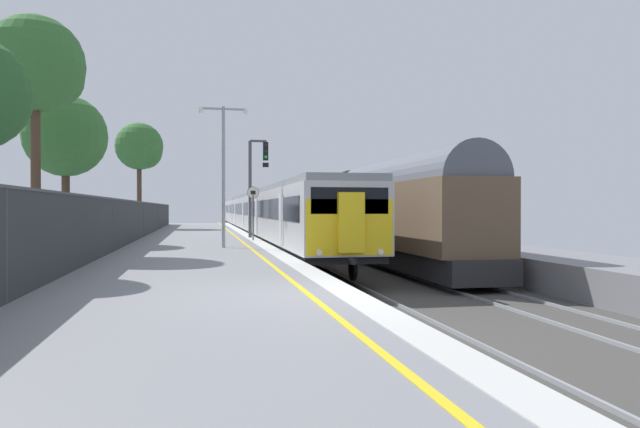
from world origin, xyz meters
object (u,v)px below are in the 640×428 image
Objects in this scene: background_tree_centre at (39,68)px; background_tree_right at (141,148)px; freight_train_adjacent_track at (356,209)px; signal_gantry at (255,177)px; platform_lamp_mid at (223,164)px; commuter_train_at_platform at (256,213)px; background_tree_left at (67,138)px; speed_limit_sign at (253,206)px.

background_tree_right is (0.95, 26.43, -0.19)m from background_tree_centre.
signal_gantry is (-5.49, 0.92, 1.75)m from freight_train_adjacent_track.
background_tree_right is at bearing 102.75° from platform_lamp_mid.
background_tree_left reaches higher than commuter_train_at_platform.
background_tree_centre reaches higher than signal_gantry.
background_tree_right is (-7.67, 17.26, 3.17)m from signal_gantry.
signal_gantry is 19.15m from background_tree_right.
speed_limit_sign is 9.08m from background_tree_left.
background_tree_left is at bearing -157.78° from signal_gantry.
freight_train_adjacent_track is at bearing -54.08° from background_tree_right.
background_tree_left is (-6.88, 4.24, 1.43)m from platform_lamp_mid.
background_tree_centre is at bearing -92.06° from background_tree_right.
background_tree_centre is at bearing -143.33° from speed_limit_sign.
signal_gantry is at bearing 46.74° from background_tree_centre.
background_tree_right is at bearing 86.72° from background_tree_left.
speed_limit_sign is at bearing 36.67° from background_tree_centre.
signal_gantry is at bearing 170.53° from freight_train_adjacent_track.
speed_limit_sign is 0.31× the size of background_tree_centre.
background_tree_left is at bearing -175.90° from speed_limit_sign.
background_tree_right reaches higher than platform_lamp_mid.
background_tree_centre is at bearing -168.84° from platform_lamp_mid.
background_tree_right is (-9.16, 2.00, 5.22)m from commuter_train_at_platform.
freight_train_adjacent_track is 3.51× the size of background_tree_centre.
background_tree_right is at bearing 113.98° from signal_gantry.
background_tree_centre is (-8.27, -6.15, 4.97)m from speed_limit_sign.
speed_limit_sign is 5.38m from platform_lamp_mid.
freight_train_adjacent_track is at bearing 30.31° from background_tree_centre.
background_tree_right is (-7.31, 20.27, 4.79)m from speed_limit_sign.
background_tree_right reaches higher than background_tree_centre.
background_tree_centre reaches higher than background_tree_left.
commuter_train_at_platform is at bearing -12.34° from background_tree_right.
platform_lamp_mid is at bearing -98.55° from commuter_train_at_platform.
commuter_train_at_platform is at bearing 103.91° from freight_train_adjacent_track.
signal_gantry is at bearing -95.56° from commuter_train_at_platform.
commuter_train_at_platform is at bearing 81.45° from platform_lamp_mid.
background_tree_left is 0.79× the size of background_tree_centre.
background_tree_centre reaches higher than freight_train_adjacent_track.
background_tree_left is at bearing -118.75° from commuter_train_at_platform.
background_tree_right reaches higher than commuter_train_at_platform.
speed_limit_sign is 11.44m from background_tree_centre.
platform_lamp_mid is 0.85× the size of background_tree_left.
background_tree_left is 5.86m from background_tree_centre.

